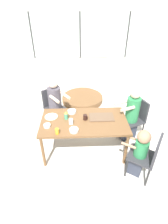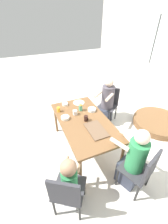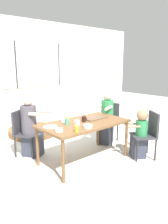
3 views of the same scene
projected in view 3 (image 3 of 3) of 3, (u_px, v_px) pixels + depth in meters
ground_plane at (84, 160)px, 3.90m from camera, size 16.00×16.00×0.00m
wall_back_with_windows at (16, 74)px, 5.53m from camera, size 8.40×0.08×2.80m
dining_table at (84, 126)px, 3.76m from camera, size 1.53×0.83×0.71m
chair_for_woman_green_shirt at (109, 119)px, 4.80m from camera, size 0.52×0.52×0.85m
chair_for_man_blue_shirt at (23, 129)px, 4.06m from camera, size 0.56×0.56×0.85m
chair_for_toddler at (148, 131)px, 3.94m from camera, size 0.55×0.55×0.85m
person_woman_green_shirt at (107, 119)px, 4.66m from camera, size 0.53×0.41×1.13m
person_man_blue_shirt at (31, 129)px, 4.02m from camera, size 0.53×0.58×1.14m
person_toddler at (140, 134)px, 3.93m from camera, size 0.43×0.38×0.91m
food_tray_dark at (94, 118)px, 4.00m from camera, size 0.44×0.26×0.02m
coffee_mug at (84, 119)px, 3.77m from camera, size 0.08×0.07×0.10m
sippy_cup at (67, 120)px, 3.57m from camera, size 0.07×0.07×0.16m
juice_glass at (77, 129)px, 3.20m from camera, size 0.06×0.06×0.10m
milk_carton_small at (77, 123)px, 3.53m from camera, size 0.07×0.07×0.09m
bowl_white_shallow at (59, 130)px, 3.23m from camera, size 0.12×0.12×0.05m
bowl_cereal at (65, 120)px, 3.79m from camera, size 0.16×0.16×0.05m
bowl_fruit at (88, 126)px, 3.41m from camera, size 0.15×0.15×0.05m
plate_tortillas at (50, 127)px, 3.47m from camera, size 0.23×0.23×0.01m
folded_table_stack at (33, 131)px, 5.33m from camera, size 1.16×1.16×0.15m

